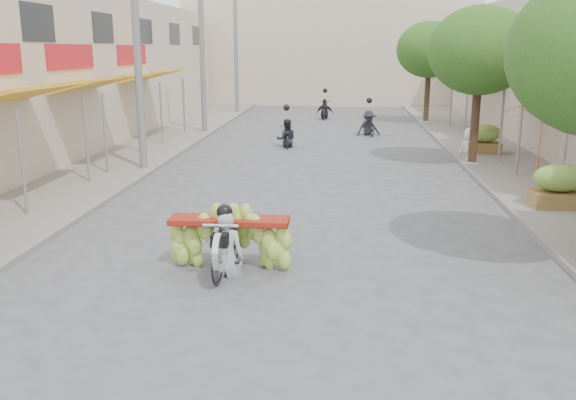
# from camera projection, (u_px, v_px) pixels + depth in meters

# --- Properties ---
(ground) EXTENTS (120.00, 120.00, 0.00)m
(ground) POSITION_uv_depth(u_px,v_px,m) (262.00, 365.00, 7.67)
(ground) COLOR #57585D
(ground) RESTS_ON ground
(sidewalk_left) EXTENTS (4.00, 60.00, 0.12)m
(sidewalk_left) POSITION_uv_depth(u_px,v_px,m) (128.00, 153.00, 22.74)
(sidewalk_left) COLOR gray
(sidewalk_left) RESTS_ON ground
(sidewalk_right) EXTENTS (4.00, 60.00, 0.12)m
(sidewalk_right) POSITION_uv_depth(u_px,v_px,m) (512.00, 159.00, 21.56)
(sidewalk_right) COLOR gray
(sidewalk_right) RESTS_ON ground
(far_building) EXTENTS (20.00, 6.00, 7.00)m
(far_building) POSITION_uv_depth(u_px,v_px,m) (330.00, 53.00, 43.55)
(far_building) COLOR beige
(far_building) RESTS_ON ground
(utility_pole_mid) EXTENTS (0.60, 0.24, 8.00)m
(utility_pole_mid) POSITION_uv_depth(u_px,v_px,m) (137.00, 43.00, 18.75)
(utility_pole_mid) COLOR slate
(utility_pole_mid) RESTS_ON ground
(utility_pole_far) EXTENTS (0.60, 0.24, 8.00)m
(utility_pole_far) POSITION_uv_depth(u_px,v_px,m) (202.00, 45.00, 27.44)
(utility_pole_far) COLOR slate
(utility_pole_far) RESTS_ON ground
(utility_pole_back) EXTENTS (0.60, 0.24, 8.00)m
(utility_pole_back) POSITION_uv_depth(u_px,v_px,m) (236.00, 45.00, 36.14)
(utility_pole_back) COLOR slate
(utility_pole_back) RESTS_ON ground
(street_tree_mid) EXTENTS (3.40, 3.40, 5.25)m
(street_tree_mid) POSITION_uv_depth(u_px,v_px,m) (480.00, 51.00, 19.83)
(street_tree_mid) COLOR #3A2719
(street_tree_mid) RESTS_ON ground
(street_tree_far) EXTENTS (3.40, 3.40, 5.25)m
(street_tree_far) POSITION_uv_depth(u_px,v_px,m) (430.00, 50.00, 31.42)
(street_tree_far) COLOR #3A2719
(street_tree_far) RESTS_ON ground
(produce_crate_mid) EXTENTS (1.20, 0.88, 1.16)m
(produce_crate_mid) POSITION_uv_depth(u_px,v_px,m) (559.00, 183.00, 14.70)
(produce_crate_mid) COLOR olive
(produce_crate_mid) RESTS_ON ground
(produce_crate_far) EXTENTS (1.20, 0.88, 1.16)m
(produce_crate_far) POSITION_uv_depth(u_px,v_px,m) (484.00, 136.00, 22.44)
(produce_crate_far) COLOR olive
(produce_crate_far) RESTS_ON ground
(banana_motorbike) EXTENTS (2.20, 1.92, 2.18)m
(banana_motorbike) POSITION_uv_depth(u_px,v_px,m) (227.00, 233.00, 10.70)
(banana_motorbike) COLOR black
(banana_motorbike) RESTS_ON ground
(market_umbrella) EXTENTS (2.83, 2.83, 1.96)m
(market_umbrella) POSITION_uv_depth(u_px,v_px,m) (546.00, 99.00, 15.78)
(market_umbrella) COLOR #CB431B
(market_umbrella) RESTS_ON ground
(pedestrian) EXTENTS (0.99, 0.71, 1.82)m
(pedestrian) POSITION_uv_depth(u_px,v_px,m) (471.00, 128.00, 22.40)
(pedestrian) COLOR white
(pedestrian) RESTS_ON ground
(bg_motorbike_a) EXTENTS (0.85, 1.51, 1.95)m
(bg_motorbike_a) POSITION_uv_depth(u_px,v_px,m) (286.00, 128.00, 24.34)
(bg_motorbike_a) COLOR black
(bg_motorbike_a) RESTS_ON ground
(bg_motorbike_b) EXTENTS (1.17, 1.72, 1.95)m
(bg_motorbike_b) POSITION_uv_depth(u_px,v_px,m) (369.00, 117.00, 27.58)
(bg_motorbike_b) COLOR black
(bg_motorbike_b) RESTS_ON ground
(bg_motorbike_c) EXTENTS (0.99, 1.78, 1.95)m
(bg_motorbike_c) POSITION_uv_depth(u_px,v_px,m) (325.00, 105.00, 33.98)
(bg_motorbike_c) COLOR black
(bg_motorbike_c) RESTS_ON ground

